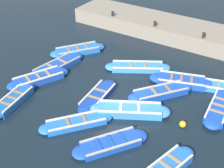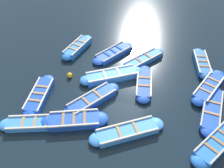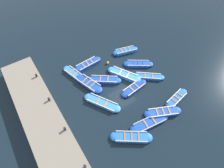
% 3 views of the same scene
% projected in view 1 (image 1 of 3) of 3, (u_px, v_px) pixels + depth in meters
% --- Properties ---
extents(ground_plane, '(120.00, 120.00, 0.00)m').
position_uv_depth(ground_plane, '(122.00, 99.00, 16.37)').
color(ground_plane, black).
extents(boat_bow_out, '(3.26, 1.23, 0.43)m').
position_uv_depth(boat_bow_out, '(13.00, 101.00, 15.92)').
color(boat_bow_out, '#1E59AD').
rests_on(boat_bow_out, ground).
extents(boat_drifting, '(3.19, 2.78, 0.35)m').
position_uv_depth(boat_drifting, '(76.00, 123.00, 14.56)').
color(boat_drifting, blue).
rests_on(boat_drifting, ground).
extents(boat_centre, '(3.31, 2.67, 0.36)m').
position_uv_depth(boat_centre, '(111.00, 144.00, 13.42)').
color(boat_centre, '#1947B7').
rests_on(boat_centre, ground).
extents(boat_tucked, '(3.62, 2.30, 0.43)m').
position_uv_depth(boat_tucked, '(38.00, 79.00, 17.64)').
color(boat_tucked, '#1947B7').
rests_on(boat_tucked, ground).
extents(boat_alongside, '(3.53, 1.07, 0.42)m').
position_uv_depth(boat_alongside, '(219.00, 108.00, 15.42)').
color(boat_alongside, '#1947B7').
rests_on(boat_alongside, ground).
extents(boat_near_quay, '(2.72, 3.81, 0.37)m').
position_uv_depth(boat_near_quay, '(138.00, 67.00, 18.75)').
color(boat_near_quay, '#3884E0').
rests_on(boat_near_quay, ground).
extents(boat_far_corner, '(4.03, 1.42, 0.36)m').
position_uv_depth(boat_far_corner, '(57.00, 66.00, 18.90)').
color(boat_far_corner, '#1947B7').
rests_on(boat_far_corner, ground).
extents(boat_inner_gap, '(1.79, 3.79, 0.35)m').
position_uv_depth(boat_inner_gap, '(218.00, 87.00, 17.03)').
color(boat_inner_gap, '#3884E0').
rests_on(boat_inner_gap, ground).
extents(boat_stern_in, '(3.49, 2.84, 0.42)m').
position_uv_depth(boat_stern_in, '(78.00, 50.00, 20.49)').
color(boat_stern_in, blue).
rests_on(boat_stern_in, ground).
extents(boat_outer_right, '(1.99, 3.66, 0.43)m').
position_uv_depth(boat_outer_right, '(181.00, 81.00, 17.44)').
color(boat_outer_right, '#1947B7').
rests_on(boat_outer_right, ground).
extents(boat_outer_left, '(3.46, 2.88, 0.42)m').
position_uv_depth(boat_outer_left, '(161.00, 93.00, 16.52)').
color(boat_outer_left, '#1947B7').
rests_on(boat_outer_left, ground).
extents(boat_broadside, '(3.40, 1.16, 0.35)m').
position_uv_depth(boat_broadside, '(98.00, 96.00, 16.31)').
color(boat_broadside, navy).
rests_on(boat_broadside, ground).
extents(boat_mid_row, '(2.65, 3.89, 0.46)m').
position_uv_depth(boat_mid_row, '(130.00, 110.00, 15.24)').
color(boat_mid_row, '#3884E0').
rests_on(boat_mid_row, ground).
extents(quay_wall, '(3.21, 16.98, 1.06)m').
position_uv_depth(quay_wall, '(184.00, 32.00, 22.01)').
color(quay_wall, gray).
rests_on(quay_wall, ground).
extents(bollard_north, '(0.20, 0.20, 0.35)m').
position_uv_depth(bollard_north, '(113.00, 14.00, 23.06)').
color(bollard_north, black).
rests_on(bollard_north, quay_wall).
extents(bollard_mid_north, '(0.20, 0.20, 0.35)m').
position_uv_depth(bollard_mid_north, '(155.00, 24.00, 21.51)').
color(bollard_mid_north, black).
rests_on(bollard_mid_north, quay_wall).
extents(bollard_mid_south, '(0.20, 0.20, 0.35)m').
position_uv_depth(bollard_mid_south, '(204.00, 35.00, 19.97)').
color(bollard_mid_south, black).
rests_on(bollard_mid_south, quay_wall).
extents(buoy_orange_near, '(0.32, 0.32, 0.32)m').
position_uv_depth(buoy_orange_near, '(183.00, 124.00, 14.46)').
color(buoy_orange_near, '#EAB214').
rests_on(buoy_orange_near, ground).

